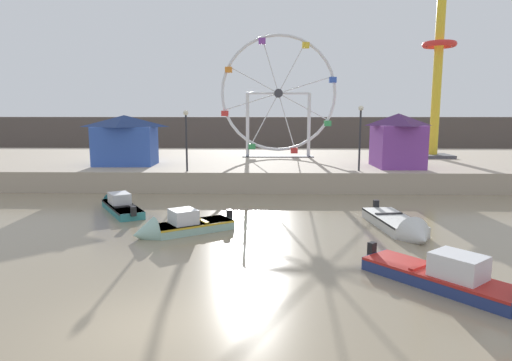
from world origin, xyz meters
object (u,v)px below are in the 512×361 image
motorboat_navy_blue (473,286)px  drop_tower_yellow_tower (438,71)px  promenade_lamp_near (186,131)px  promenade_lamp_far (360,129)px  carnival_booth_purple_stall (398,139)px  ferris_wheel_white_frame (278,96)px  motorboat_teal_painted (118,204)px  motorboat_seafoam (175,227)px  motorboat_pale_grey (402,227)px  carnival_booth_blue_tent (125,139)px

motorboat_navy_blue → drop_tower_yellow_tower: 27.68m
motorboat_navy_blue → promenade_lamp_near: promenade_lamp_near is taller
motorboat_navy_blue → promenade_lamp_far: (0.22, 16.41, 3.63)m
carnival_booth_purple_stall → ferris_wheel_white_frame: bearing=138.0°
motorboat_teal_painted → ferris_wheel_white_frame: ferris_wheel_white_frame is taller
motorboat_seafoam → carnival_booth_purple_stall: 17.80m
motorboat_navy_blue → ferris_wheel_white_frame: bearing=150.3°
motorboat_seafoam → drop_tower_yellow_tower: 27.07m
motorboat_navy_blue → drop_tower_yellow_tower: (8.04, 25.29, 7.88)m
promenade_lamp_near → promenade_lamp_far: 10.79m
motorboat_teal_painted → promenade_lamp_near: promenade_lamp_near is taller
drop_tower_yellow_tower → promenade_lamp_near: drop_tower_yellow_tower is taller
motorboat_pale_grey → motorboat_navy_blue: motorboat_navy_blue is taller
promenade_lamp_near → promenade_lamp_far: (10.78, 0.46, 0.16)m
motorboat_seafoam → motorboat_navy_blue: size_ratio=0.82×
carnival_booth_blue_tent → drop_tower_yellow_tower: bearing=12.8°
promenade_lamp_near → promenade_lamp_far: bearing=2.5°
motorboat_teal_painted → carnival_booth_blue_tent: (-2.20, 8.44, 2.82)m
motorboat_seafoam → carnival_booth_blue_tent: 14.73m
motorboat_seafoam → ferris_wheel_white_frame: (4.62, 19.32, 5.98)m
ferris_wheel_white_frame → promenade_lamp_far: bearing=-61.4°
motorboat_teal_painted → drop_tower_yellow_tower: drop_tower_yellow_tower is taller
carnival_booth_purple_stall → motorboat_pale_grey: bearing=-105.0°
motorboat_teal_painted → ferris_wheel_white_frame: (8.56, 14.67, 6.00)m
ferris_wheel_white_frame → carnival_booth_blue_tent: bearing=-150.0°
promenade_lamp_near → carnival_booth_blue_tent: bearing=146.6°
motorboat_teal_painted → motorboat_navy_blue: 17.02m
drop_tower_yellow_tower → promenade_lamp_far: size_ratio=3.64×
motorboat_pale_grey → drop_tower_yellow_tower: bearing=149.9°
drop_tower_yellow_tower → motorboat_teal_painted: bearing=-145.6°
carnival_booth_purple_stall → drop_tower_yellow_tower: bearing=53.8°
promenade_lamp_near → carnival_booth_purple_stall: bearing=10.4°
drop_tower_yellow_tower → promenade_lamp_near: (-18.61, -9.34, -4.41)m
carnival_booth_blue_tent → promenade_lamp_far: 15.90m
motorboat_teal_painted → promenade_lamp_far: (13.44, 5.70, 3.67)m
motorboat_pale_grey → promenade_lamp_near: 14.66m
carnival_booth_purple_stall → promenade_lamp_far: (-2.93, -2.05, 0.79)m
motorboat_pale_grey → promenade_lamp_far: bearing=171.9°
motorboat_seafoam → ferris_wheel_white_frame: size_ratio=0.42×
carnival_booth_blue_tent → promenade_lamp_far: bearing=-11.8°
promenade_lamp_far → motorboat_navy_blue: bearing=-90.8°
motorboat_teal_painted → promenade_lamp_near: size_ratio=1.34×
motorboat_pale_grey → carnival_booth_purple_stall: carnival_booth_purple_stall is taller
motorboat_navy_blue → motorboat_pale_grey: bearing=139.6°
motorboat_pale_grey → promenade_lamp_far: (0.18, 9.96, 3.69)m
motorboat_pale_grey → motorboat_navy_blue: 6.46m
motorboat_navy_blue → carnival_booth_purple_stall: 18.94m
carnival_booth_blue_tent → ferris_wheel_white_frame: bearing=28.2°
ferris_wheel_white_frame → promenade_lamp_far: 10.47m
motorboat_pale_grey → promenade_lamp_near: size_ratio=1.38×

